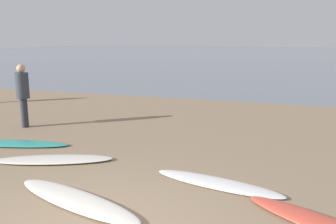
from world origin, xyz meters
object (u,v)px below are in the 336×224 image
at_px(surfboard_4, 76,200).
at_px(person_0, 23,91).
at_px(surfboard_3, 53,160).
at_px(surfboard_5, 217,183).
at_px(surfboard_2, 12,143).

xyz_separation_m(surfboard_4, person_0, (-3.98, 3.63, 0.98)).
relative_size(surfboard_4, person_0, 1.46).
bearing_deg(surfboard_4, person_0, 155.01).
distance_m(surfboard_3, surfboard_4, 2.06).
bearing_deg(surfboard_4, surfboard_5, 52.92).
distance_m(surfboard_2, surfboard_3, 1.76).
height_order(surfboard_5, person_0, person_0).
bearing_deg(person_0, surfboard_3, -133.04).
xyz_separation_m(surfboard_2, surfboard_3, (1.62, -0.67, 0.01)).
bearing_deg(surfboard_4, surfboard_3, 152.52).
height_order(surfboard_2, person_0, person_0).
height_order(surfboard_2, surfboard_4, surfboard_4).
xyz_separation_m(surfboard_2, surfboard_5, (4.96, -0.79, 0.00)).
distance_m(surfboard_3, person_0, 3.47).
bearing_deg(person_0, surfboard_5, -113.62).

